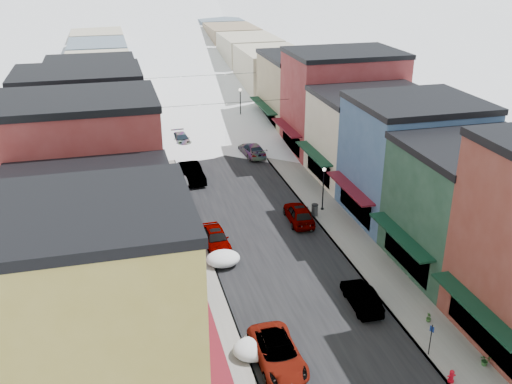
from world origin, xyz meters
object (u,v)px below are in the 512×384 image
car_silver_sedan (216,238)px  car_dark_hatch (192,173)px  fire_hydrant (451,376)px  trash_can (315,210)px  car_white_suv (278,353)px  car_green_sedan (361,297)px  streetlamp_near (323,183)px

car_silver_sedan → car_dark_hatch: 14.39m
fire_hydrant → trash_can: 21.71m
trash_can → fire_hydrant: bearing=-90.0°
trash_can → car_silver_sedan: bearing=-161.0°
car_silver_sedan → fire_hydrant: 20.74m
fire_hydrant → car_dark_hatch: bearing=105.7°
car_white_suv → car_green_sedan: size_ratio=1.25×
fire_hydrant → streetlamp_near: size_ratio=0.19×
car_white_suv → car_silver_sedan: car_silver_sedan is taller
car_white_suv → trash_can: bearing=63.1°
car_silver_sedan → streetlamp_near: (10.57, 4.20, 1.90)m
fire_hydrant → car_green_sedan: bearing=102.0°
car_green_sedan → car_dark_hatch: bearing=-70.7°
car_green_sedan → streetlamp_near: size_ratio=1.07×
car_silver_sedan → streetlamp_near: bearing=19.9°
car_dark_hatch → trash_can: 14.43m
fire_hydrant → streetlamp_near: 22.77m
car_dark_hatch → car_green_sedan: car_dark_hatch is taller
car_silver_sedan → trash_can: 10.05m
car_dark_hatch → trash_can: (9.20, -11.12, -0.18)m
car_white_suv → car_green_sedan: bearing=29.4°
car_dark_hatch → car_silver_sedan: bearing=-96.9°
car_dark_hatch → fire_hydrant: car_dark_hatch is taller
car_white_suv → trash_can: (8.70, 17.76, -0.08)m
car_white_suv → car_silver_sedan: size_ratio=1.16×
car_green_sedan → trash_can: car_green_sedan is taller
streetlamp_near → car_green_sedan: bearing=-100.7°
fire_hydrant → car_white_suv: bearing=155.6°
trash_can → car_dark_hatch: bearing=129.6°
streetlamp_near → trash_can: bearing=-139.0°
car_dark_hatch → streetlamp_near: 14.58m
car_green_sedan → trash_can: bearing=-94.6°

